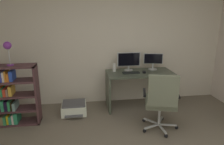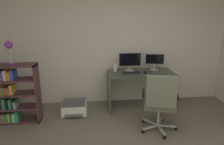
{
  "view_description": "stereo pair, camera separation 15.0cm",
  "coord_description": "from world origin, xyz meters",
  "px_view_note": "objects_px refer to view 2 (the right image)",
  "views": [
    {
      "loc": [
        -0.63,
        -1.89,
        1.89
      ],
      "look_at": [
        -0.1,
        1.77,
        0.85
      ],
      "focal_mm": 33.56,
      "sensor_mm": 36.0,
      "label": 1
    },
    {
      "loc": [
        -0.48,
        -1.9,
        1.89
      ],
      "look_at": [
        -0.1,
        1.77,
        0.85
      ],
      "focal_mm": 33.56,
      "sensor_mm": 36.0,
      "label": 2
    }
  ],
  "objects_px": {
    "desktop_speaker": "(115,68)",
    "bookshelf": "(13,95)",
    "desk_lamp": "(9,47)",
    "monitor_secondary": "(155,60)",
    "office_chair": "(160,100)",
    "keyboard": "(132,73)",
    "desk": "(140,82)",
    "computer_mouse": "(145,72)",
    "monitor_main": "(130,60)",
    "printer": "(75,107)"
  },
  "relations": [
    {
      "from": "desk",
      "to": "monitor_secondary",
      "type": "height_order",
      "value": "monitor_secondary"
    },
    {
      "from": "keyboard",
      "to": "printer",
      "type": "xyz_separation_m",
      "value": [
        -1.14,
        -0.09,
        -0.65
      ]
    },
    {
      "from": "office_chair",
      "to": "bookshelf",
      "type": "bearing_deg",
      "value": 165.76
    },
    {
      "from": "computer_mouse",
      "to": "printer",
      "type": "relative_size",
      "value": 0.19
    },
    {
      "from": "bookshelf",
      "to": "monitor_secondary",
      "type": "bearing_deg",
      "value": 11.56
    },
    {
      "from": "bookshelf",
      "to": "desktop_speaker",
      "type": "bearing_deg",
      "value": 15.13
    },
    {
      "from": "desk_lamp",
      "to": "monitor_secondary",
      "type": "bearing_deg",
      "value": 11.72
    },
    {
      "from": "computer_mouse",
      "to": "printer",
      "type": "height_order",
      "value": "computer_mouse"
    },
    {
      "from": "printer",
      "to": "bookshelf",
      "type": "bearing_deg",
      "value": -166.39
    },
    {
      "from": "bookshelf",
      "to": "desk_lamp",
      "type": "bearing_deg",
      "value": -1.08
    },
    {
      "from": "desk_lamp",
      "to": "keyboard",
      "type": "bearing_deg",
      "value": 8.92
    },
    {
      "from": "desk",
      "to": "desk_lamp",
      "type": "bearing_deg",
      "value": -170.6
    },
    {
      "from": "computer_mouse",
      "to": "desk_lamp",
      "type": "height_order",
      "value": "desk_lamp"
    },
    {
      "from": "desk",
      "to": "monitor_main",
      "type": "distance_m",
      "value": 0.5
    },
    {
      "from": "monitor_secondary",
      "to": "computer_mouse",
      "type": "bearing_deg",
      "value": -137.94
    },
    {
      "from": "desk",
      "to": "keyboard",
      "type": "bearing_deg",
      "value": -165.45
    },
    {
      "from": "keyboard",
      "to": "desktop_speaker",
      "type": "xyz_separation_m",
      "value": [
        -0.31,
        0.17,
        0.07
      ]
    },
    {
      "from": "keyboard",
      "to": "desk_lamp",
      "type": "distance_m",
      "value": 2.25
    },
    {
      "from": "desktop_speaker",
      "to": "desk_lamp",
      "type": "height_order",
      "value": "desk_lamp"
    },
    {
      "from": "desk_lamp",
      "to": "desktop_speaker",
      "type": "bearing_deg",
      "value": 15.42
    },
    {
      "from": "monitor_main",
      "to": "desk_lamp",
      "type": "bearing_deg",
      "value": -165.53
    },
    {
      "from": "office_chair",
      "to": "desk_lamp",
      "type": "xyz_separation_m",
      "value": [
        -2.41,
        0.62,
        0.8
      ]
    },
    {
      "from": "monitor_secondary",
      "to": "printer",
      "type": "xyz_separation_m",
      "value": [
        -1.67,
        -0.3,
        -0.85
      ]
    },
    {
      "from": "office_chair",
      "to": "bookshelf",
      "type": "xyz_separation_m",
      "value": [
        -2.45,
        0.62,
        -0.06
      ]
    },
    {
      "from": "monitor_secondary",
      "to": "desktop_speaker",
      "type": "xyz_separation_m",
      "value": [
        -0.83,
        -0.05,
        -0.12
      ]
    },
    {
      "from": "monitor_secondary",
      "to": "office_chair",
      "type": "relative_size",
      "value": 0.39
    },
    {
      "from": "monitor_secondary",
      "to": "office_chair",
      "type": "bearing_deg",
      "value": -101.99
    },
    {
      "from": "monitor_secondary",
      "to": "computer_mouse",
      "type": "distance_m",
      "value": 0.4
    },
    {
      "from": "keyboard",
      "to": "computer_mouse",
      "type": "xyz_separation_m",
      "value": [
        0.27,
        -0.02,
        0.01
      ]
    },
    {
      "from": "computer_mouse",
      "to": "office_chair",
      "type": "height_order",
      "value": "office_chair"
    },
    {
      "from": "computer_mouse",
      "to": "desktop_speaker",
      "type": "xyz_separation_m",
      "value": [
        -0.58,
        0.18,
        0.07
      ]
    },
    {
      "from": "desk",
      "to": "desk_lamp",
      "type": "distance_m",
      "value": 2.51
    },
    {
      "from": "desktop_speaker",
      "to": "office_chair",
      "type": "height_order",
      "value": "office_chair"
    },
    {
      "from": "desk",
      "to": "bookshelf",
      "type": "bearing_deg",
      "value": -170.74
    },
    {
      "from": "desk",
      "to": "desktop_speaker",
      "type": "xyz_separation_m",
      "value": [
        -0.51,
        0.12,
        0.29
      ]
    },
    {
      "from": "monitor_main",
      "to": "bookshelf",
      "type": "relative_size",
      "value": 0.45
    },
    {
      "from": "desktop_speaker",
      "to": "bookshelf",
      "type": "bearing_deg",
      "value": -164.87
    },
    {
      "from": "keyboard",
      "to": "office_chair",
      "type": "height_order",
      "value": "office_chair"
    },
    {
      "from": "keyboard",
      "to": "bookshelf",
      "type": "height_order",
      "value": "bookshelf"
    },
    {
      "from": "monitor_main",
      "to": "computer_mouse",
      "type": "distance_m",
      "value": 0.41
    },
    {
      "from": "desk",
      "to": "monitor_main",
      "type": "relative_size",
      "value": 2.78
    },
    {
      "from": "desktop_speaker",
      "to": "keyboard",
      "type": "bearing_deg",
      "value": -28.52
    },
    {
      "from": "desk",
      "to": "printer",
      "type": "height_order",
      "value": "desk"
    },
    {
      "from": "desk",
      "to": "monitor_secondary",
      "type": "relative_size",
      "value": 3.36
    },
    {
      "from": "desk",
      "to": "printer",
      "type": "relative_size",
      "value": 2.59
    },
    {
      "from": "computer_mouse",
      "to": "desk_lamp",
      "type": "bearing_deg",
      "value": -160.92
    },
    {
      "from": "monitor_main",
      "to": "keyboard",
      "type": "height_order",
      "value": "monitor_main"
    },
    {
      "from": "printer",
      "to": "monitor_main",
      "type": "bearing_deg",
      "value": 14.8
    },
    {
      "from": "office_chair",
      "to": "desk",
      "type": "bearing_deg",
      "value": 94.34
    },
    {
      "from": "desk",
      "to": "printer",
      "type": "bearing_deg",
      "value": -174.16
    }
  ]
}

